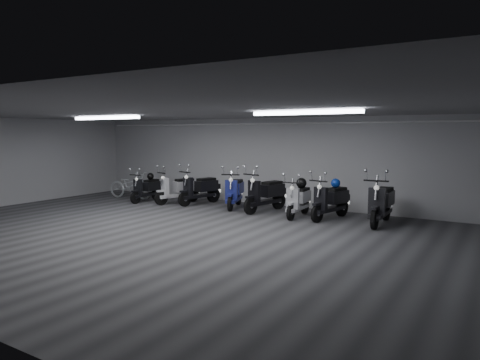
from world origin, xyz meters
The scene contains 18 objects.
floor centered at (0.00, 0.00, -0.01)m, with size 14.00×10.00×0.01m, color #353538.
ceiling centered at (0.00, 0.00, 2.80)m, with size 14.00×10.00×0.01m, color slate.
back_wall centered at (0.00, 5.00, 1.40)m, with size 14.00×0.01×2.80m, color #ACACAF.
fluor_strip_left centered at (-3.00, 1.00, 2.74)m, with size 2.40×0.18×0.08m, color white.
fluor_strip_right centered at (3.00, 1.00, 2.74)m, with size 2.40×0.18×0.08m, color white.
conduit centered at (0.00, 4.92, 2.62)m, with size 0.05×0.05×13.60m, color white.
scooter_0 centered at (-3.77, 3.33, 0.59)m, with size 0.53×1.59×1.18m, color black, non-canonical shape.
scooter_2 centered at (-2.63, 3.57, 0.65)m, with size 0.58×1.74×1.30m, color silver, non-canonical shape.
scooter_3 centered at (-1.90, 3.82, 0.68)m, with size 0.61×1.82×1.36m, color black, non-canonical shape.
scooter_4 centered at (-0.55, 3.84, 0.68)m, with size 0.61×1.82×1.35m, color navy, non-canonical shape.
scooter_5 centered at (0.58, 3.74, 0.71)m, with size 0.64×1.91×1.42m, color black, non-canonical shape.
scooter_6 centered at (1.74, 3.51, 0.63)m, with size 0.56×1.68×1.25m, color #B2B2B6, non-canonical shape.
scooter_8 centered at (2.62, 3.64, 0.67)m, with size 0.60×1.81×1.35m, color black, non-canonical shape.
scooter_9 centered at (3.96, 3.65, 0.73)m, with size 0.65×1.96×1.46m, color black, non-canonical shape.
bicycle centered at (-4.76, 3.57, 0.57)m, with size 0.63×1.77×1.15m, color silver.
helmet_0 centered at (1.73, 3.74, 0.92)m, with size 0.29×0.29×0.29m, color black.
helmet_1 centered at (-3.78, 3.55, 0.85)m, with size 0.23×0.23×0.23m, color black.
helmet_2 centered at (2.67, 3.88, 0.96)m, with size 0.25×0.25×0.25m, color navy.
Camera 1 is at (6.67, -7.58, 2.30)m, focal length 32.90 mm.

